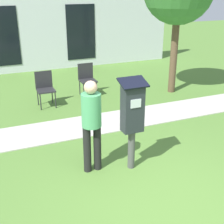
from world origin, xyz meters
The scene contains 7 objects.
ground_plane centered at (0.00, 0.00, 0.00)m, with size 40.00×40.00×0.00m, color #517A33.
sidewalk centered at (0.00, 3.02, 0.01)m, with size 12.00×1.10×0.02m.
building_facade centered at (0.00, 8.46, 1.60)m, with size 10.00×0.26×3.20m.
parking_meter centered at (-0.01, 1.10, 1.02)m, with size 0.44×0.31×1.59m.
person_standing centered at (-0.65, 1.28, 0.93)m, with size 0.32×0.32×1.58m.
outdoor_chair_left centered at (-0.75, 4.67, 0.53)m, with size 0.44×0.44×0.90m.
outdoor_chair_middle centered at (0.52, 5.07, 0.53)m, with size 0.44×0.44×0.90m.
Camera 1 is at (-2.12, -3.08, 2.94)m, focal length 50.00 mm.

